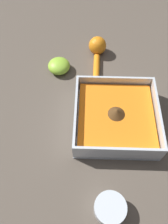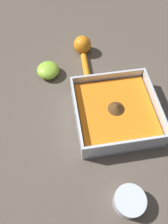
{
  "view_description": "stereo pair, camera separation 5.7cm",
  "coord_description": "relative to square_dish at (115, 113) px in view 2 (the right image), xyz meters",
  "views": [
    {
      "loc": [
        0.27,
        -0.06,
        0.52
      ],
      "look_at": [
        -0.03,
        -0.07,
        0.03
      ],
      "focal_mm": 35.0,
      "sensor_mm": 36.0,
      "label": 1
    },
    {
      "loc": [
        0.26,
        -0.12,
        0.52
      ],
      "look_at": [
        -0.03,
        -0.07,
        0.03
      ],
      "focal_mm": 35.0,
      "sensor_mm": 36.0,
      "label": 2
    }
  ],
  "objects": [
    {
      "name": "ground_plane",
      "position": [
        0.03,
        -0.01,
        -0.02
      ],
      "size": [
        4.0,
        4.0,
        0.0
      ],
      "primitive_type": "plane",
      "color": "brown"
    },
    {
      "name": "square_dish",
      "position": [
        0.0,
        0.0,
        0.0
      ],
      "size": [
        0.21,
        0.21,
        0.06
      ],
      "color": "silver",
      "rests_on": "ground_plane"
    },
    {
      "name": "spice_bowl",
      "position": [
        0.22,
        -0.02,
        -0.01
      ],
      "size": [
        0.07,
        0.07,
        0.04
      ],
      "color": "silver",
      "rests_on": "ground_plane"
    },
    {
      "name": "lemon_squeezer",
      "position": [
        -0.25,
        -0.05,
        0.0
      ],
      "size": [
        0.17,
        0.06,
        0.06
      ],
      "rotation": [
        0.0,
        0.0,
        3.11
      ],
      "color": "orange",
      "rests_on": "ground_plane"
    },
    {
      "name": "lemon_half",
      "position": [
        -0.18,
        -0.17,
        -0.0
      ],
      "size": [
        0.07,
        0.07,
        0.04
      ],
      "color": "#93CC38",
      "rests_on": "ground_plane"
    }
  ]
}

